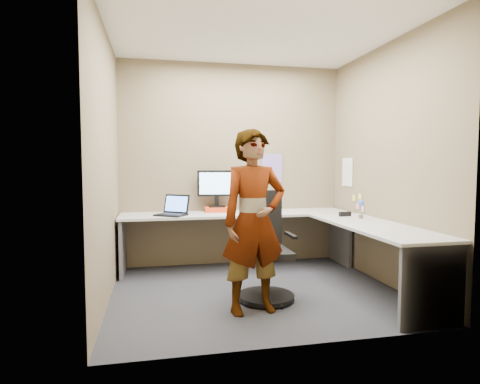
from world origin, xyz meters
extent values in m
plane|color=#26262B|center=(0.00, 0.00, 0.00)|extent=(3.00, 3.00, 0.00)
plane|color=brown|center=(0.00, 1.30, 1.35)|extent=(3.00, 0.00, 3.00)
plane|color=brown|center=(1.50, 0.00, 1.35)|extent=(0.00, 2.70, 2.70)
plane|color=brown|center=(-1.50, 0.00, 1.35)|extent=(0.00, 2.70, 2.70)
plane|color=white|center=(0.00, 0.00, 2.70)|extent=(3.00, 3.00, 0.00)
cube|color=#B2B2B2|center=(0.00, 0.98, 0.71)|extent=(2.96, 0.65, 0.03)
cube|color=#B2B2B2|center=(1.18, -0.32, 0.71)|extent=(0.65, 1.91, 0.03)
cube|color=#59595B|center=(-1.44, 0.98, 0.35)|extent=(0.04, 0.60, 0.70)
cube|color=#59595B|center=(1.44, 0.98, 0.35)|extent=(0.04, 0.60, 0.70)
cube|color=#59595B|center=(1.18, -1.24, 0.35)|extent=(0.60, 0.04, 0.70)
cube|color=red|center=(-0.24, 1.13, 0.76)|extent=(0.33, 0.25, 0.06)
cube|color=black|center=(-0.24, 1.13, 0.80)|extent=(0.22, 0.16, 0.02)
cube|color=black|center=(-0.24, 1.16, 0.87)|extent=(0.06, 0.05, 0.13)
cube|color=black|center=(-0.24, 1.16, 1.11)|extent=(0.51, 0.07, 0.34)
cube|color=#93D1FF|center=(-0.25, 1.13, 1.11)|extent=(0.45, 0.04, 0.29)
cube|color=black|center=(-0.85, 0.85, 0.74)|extent=(0.43, 0.41, 0.02)
cube|color=black|center=(-0.78, 0.95, 0.86)|extent=(0.32, 0.26, 0.23)
cube|color=#5085FF|center=(-0.78, 0.95, 0.86)|extent=(0.28, 0.22, 0.18)
cube|color=#B7B7BC|center=(-0.70, 0.94, 0.75)|extent=(0.12, 0.08, 0.04)
sphere|color=red|center=(-0.70, 0.93, 0.78)|extent=(0.04, 0.04, 0.04)
cone|color=white|center=(0.35, 0.78, 0.76)|extent=(0.10, 0.10, 0.06)
cube|color=black|center=(1.19, 0.36, 0.76)|extent=(0.15, 0.05, 0.05)
cylinder|color=brown|center=(1.29, 0.15, 0.75)|extent=(0.05, 0.05, 0.04)
cylinder|color=#338C3F|center=(1.29, 0.15, 0.84)|extent=(0.01, 0.01, 0.14)
sphere|color=blue|center=(1.29, 0.15, 0.91)|extent=(0.07, 0.07, 0.07)
cube|color=#846BB7|center=(0.55, 1.29, 1.30)|extent=(0.30, 0.01, 0.40)
cube|color=white|center=(1.49, 0.90, 1.25)|extent=(0.01, 0.28, 0.38)
cube|color=#F2E059|center=(1.49, 0.55, 0.95)|extent=(0.01, 0.07, 0.07)
cube|color=pink|center=(1.49, 0.60, 0.82)|extent=(0.01, 0.07, 0.07)
cube|color=pink|center=(1.49, 0.48, 0.80)|extent=(0.01, 0.07, 0.07)
cube|color=#F2E059|center=(1.49, 0.70, 0.92)|extent=(0.01, 0.07, 0.07)
cylinder|color=black|center=(0.03, -0.29, 0.04)|extent=(0.57, 0.57, 0.04)
cylinder|color=black|center=(0.03, -0.29, 0.26)|extent=(0.06, 0.06, 0.40)
cube|color=black|center=(0.03, -0.29, 0.48)|extent=(0.47, 0.47, 0.07)
cube|color=black|center=(0.03, -0.07, 0.81)|extent=(0.45, 0.06, 0.56)
cube|color=black|center=(-0.23, -0.29, 0.65)|extent=(0.04, 0.30, 0.03)
cube|color=black|center=(0.28, -0.29, 0.65)|extent=(0.04, 0.30, 0.03)
imported|color=#999399|center=(-0.16, -0.55, 0.84)|extent=(0.67, 0.49, 1.68)
camera|label=1|loc=(-1.04, -4.06, 1.36)|focal=30.00mm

